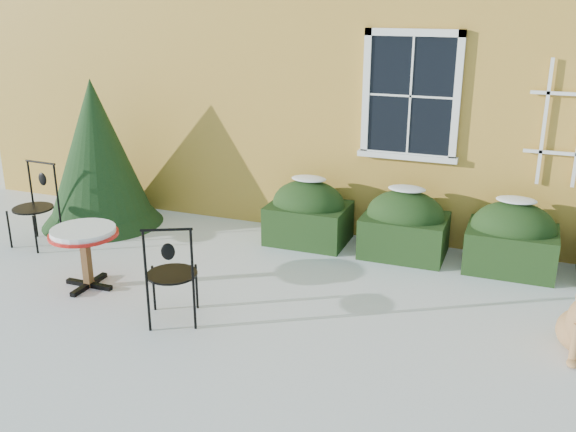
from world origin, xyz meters
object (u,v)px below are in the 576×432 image
at_px(evergreen_shrub, 98,167).
at_px(patio_chair_far, 35,205).
at_px(patio_chair_near, 171,273).
at_px(bistro_table, 84,238).

relative_size(evergreen_shrub, patio_chair_far, 1.91).
bearing_deg(evergreen_shrub, patio_chair_near, -41.74).
xyz_separation_m(bistro_table, patio_chair_near, (1.34, -0.37, -0.06)).
bearing_deg(patio_chair_far, bistro_table, -27.68).
xyz_separation_m(evergreen_shrub, bistro_table, (1.18, -1.88, -0.25)).
bearing_deg(patio_chair_near, patio_chair_far, -49.97).
bearing_deg(patio_chair_far, evergreen_shrub, 76.89).
distance_m(bistro_table, patio_chair_far, 1.72).
height_order(bistro_table, patio_chair_near, patio_chair_near).
xyz_separation_m(patio_chair_near, patio_chair_far, (-2.82, 1.25, 0.01)).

